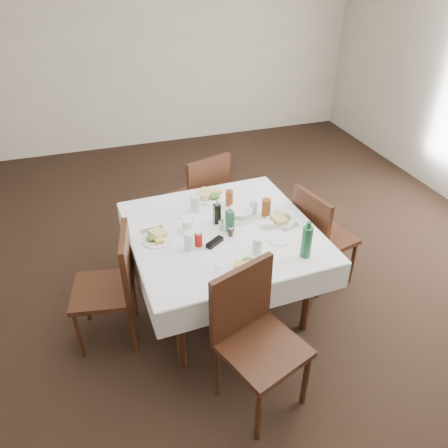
% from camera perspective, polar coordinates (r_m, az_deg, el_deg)
% --- Properties ---
extents(ground_plane, '(7.00, 7.00, 0.00)m').
position_cam_1_polar(ground_plane, '(4.01, 0.82, -7.98)').
color(ground_plane, black).
extents(room_shell, '(6.04, 7.04, 2.80)m').
position_cam_1_polar(room_shell, '(3.15, 1.07, 16.09)').
color(room_shell, '#BDB4A1').
rests_on(room_shell, ground).
extents(dining_table, '(1.46, 1.46, 0.76)m').
position_cam_1_polar(dining_table, '(3.40, -0.19, -1.79)').
color(dining_table, black).
rests_on(dining_table, ground).
extents(chair_north, '(0.58, 0.58, 0.98)m').
position_cam_1_polar(chair_north, '(4.26, -2.78, 3.93)').
color(chair_north, black).
rests_on(chair_north, ground).
extents(chair_south, '(0.61, 0.61, 1.01)m').
position_cam_1_polar(chair_south, '(2.84, 3.78, -13.66)').
color(chair_south, black).
rests_on(chair_south, ground).
extents(chair_east, '(0.53, 0.53, 0.93)m').
position_cam_1_polar(chair_east, '(3.82, 12.20, -1.12)').
color(chair_east, black).
rests_on(chair_east, ground).
extents(chair_west, '(0.52, 0.52, 0.94)m').
position_cam_1_polar(chair_west, '(3.32, -14.13, -7.25)').
color(chair_west, black).
rests_on(chair_west, ground).
extents(meal_north, '(0.29, 0.29, 0.06)m').
position_cam_1_polar(meal_north, '(3.77, -1.88, 3.78)').
color(meal_north, white).
rests_on(meal_north, dining_table).
extents(meal_south, '(0.27, 0.27, 0.06)m').
position_cam_1_polar(meal_south, '(2.96, 3.30, -5.63)').
color(meal_south, white).
rests_on(meal_south, dining_table).
extents(meal_east, '(0.24, 0.24, 0.05)m').
position_cam_1_polar(meal_east, '(3.48, 7.42, 0.68)').
color(meal_east, white).
rests_on(meal_east, dining_table).
extents(meal_west, '(0.23, 0.23, 0.05)m').
position_cam_1_polar(meal_west, '(3.28, -8.79, -1.74)').
color(meal_west, white).
rests_on(meal_west, dining_table).
extents(side_plate_a, '(0.15, 0.15, 0.01)m').
position_cam_1_polar(side_plate_a, '(3.55, -4.88, 1.26)').
color(side_plate_a, white).
rests_on(side_plate_a, dining_table).
extents(side_plate_b, '(0.15, 0.15, 0.01)m').
position_cam_1_polar(side_plate_b, '(3.26, 7.10, -2.09)').
color(side_plate_b, white).
rests_on(side_plate_b, dining_table).
extents(water_n, '(0.08, 0.08, 0.14)m').
position_cam_1_polar(water_n, '(3.55, -3.75, 2.59)').
color(water_n, silver).
rests_on(water_n, dining_table).
extents(water_s, '(0.07, 0.07, 0.13)m').
position_cam_1_polar(water_s, '(3.08, 4.42, -2.91)').
color(water_s, silver).
rests_on(water_s, dining_table).
extents(water_e, '(0.06, 0.06, 0.12)m').
position_cam_1_polar(water_e, '(3.54, 3.86, 2.22)').
color(water_e, silver).
rests_on(water_e, dining_table).
extents(water_w, '(0.08, 0.08, 0.14)m').
position_cam_1_polar(water_w, '(3.13, -4.55, -2.23)').
color(water_w, silver).
rests_on(water_w, dining_table).
extents(iced_tea_a, '(0.06, 0.06, 0.14)m').
position_cam_1_polar(iced_tea_a, '(3.64, 0.71, 3.41)').
color(iced_tea_a, brown).
rests_on(iced_tea_a, dining_table).
extents(iced_tea_b, '(0.07, 0.07, 0.15)m').
position_cam_1_polar(iced_tea_b, '(3.51, 5.54, 2.16)').
color(iced_tea_b, brown).
rests_on(iced_tea_b, dining_table).
extents(bread_basket, '(0.22, 0.22, 0.07)m').
position_cam_1_polar(bread_basket, '(3.49, 2.13, 1.37)').
color(bread_basket, silver).
rests_on(bread_basket, dining_table).
extents(oil_cruet_dark, '(0.05, 0.05, 0.21)m').
position_cam_1_polar(oil_cruet_dark, '(3.39, -0.92, 1.44)').
color(oil_cruet_dark, black).
rests_on(oil_cruet_dark, dining_table).
extents(oil_cruet_green, '(0.05, 0.05, 0.22)m').
position_cam_1_polar(oil_cruet_green, '(3.30, 0.77, 0.51)').
color(oil_cruet_green, '#1E633A').
rests_on(oil_cruet_green, dining_table).
extents(ketchup_bottle, '(0.06, 0.06, 0.12)m').
position_cam_1_polar(ketchup_bottle, '(3.16, -3.35, -1.96)').
color(ketchup_bottle, '#AD140C').
rests_on(ketchup_bottle, dining_table).
extents(salt_shaker, '(0.04, 0.04, 0.09)m').
position_cam_1_polar(salt_shaker, '(3.34, -0.38, -0.10)').
color(salt_shaker, white).
rests_on(salt_shaker, dining_table).
extents(pepper_shaker, '(0.04, 0.04, 0.08)m').
position_cam_1_polar(pepper_shaker, '(3.27, 0.87, -0.95)').
color(pepper_shaker, '#412F1F').
rests_on(pepper_shaker, dining_table).
extents(coffee_mug, '(0.13, 0.12, 0.09)m').
position_cam_1_polar(coffee_mug, '(3.34, -4.89, -0.25)').
color(coffee_mug, white).
rests_on(coffee_mug, dining_table).
extents(sunglasses, '(0.15, 0.12, 0.03)m').
position_cam_1_polar(sunglasses, '(3.20, -1.22, -2.40)').
color(sunglasses, black).
rests_on(sunglasses, dining_table).
extents(green_bottle, '(0.07, 0.07, 0.28)m').
position_cam_1_polar(green_bottle, '(3.07, 10.74, -2.26)').
color(green_bottle, '#1E633A').
rests_on(green_bottle, dining_table).
extents(sugar_caddy, '(0.10, 0.07, 0.05)m').
position_cam_1_polar(sugar_caddy, '(3.39, 5.61, -0.11)').
color(sugar_caddy, white).
rests_on(sugar_caddy, dining_table).
extents(cutlery_n, '(0.09, 0.16, 0.01)m').
position_cam_1_polar(cutlery_n, '(3.79, 0.36, 3.59)').
color(cutlery_n, silver).
rests_on(cutlery_n, dining_table).
extents(cutlery_s, '(0.09, 0.18, 0.01)m').
position_cam_1_polar(cutlery_s, '(2.92, -0.61, -6.68)').
color(cutlery_s, silver).
rests_on(cutlery_s, dining_table).
extents(cutlery_e, '(0.17, 0.08, 0.01)m').
position_cam_1_polar(cutlery_e, '(3.42, 8.68, -0.48)').
color(cutlery_e, silver).
rests_on(cutlery_e, dining_table).
extents(cutlery_w, '(0.18, 0.07, 0.01)m').
position_cam_1_polar(cutlery_w, '(3.40, -9.37, -0.71)').
color(cutlery_w, silver).
rests_on(cutlery_w, dining_table).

